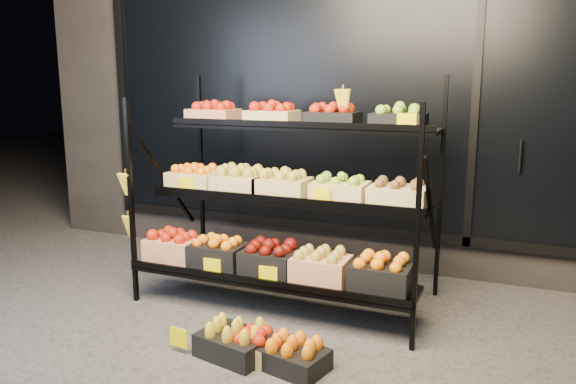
% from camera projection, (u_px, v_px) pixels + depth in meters
% --- Properties ---
extents(ground, '(24.00, 24.00, 0.00)m').
position_uv_depth(ground, '(248.00, 333.00, 3.65)').
color(ground, '#514F4C').
rests_on(ground, ground).
extents(building, '(6.00, 2.08, 3.50)m').
position_uv_depth(building, '(361.00, 67.00, 5.65)').
color(building, '#2D2826').
rests_on(building, ground).
extents(display_rack, '(2.18, 1.02, 1.67)m').
position_uv_depth(display_rack, '(282.00, 197.00, 4.05)').
color(display_rack, black).
rests_on(display_rack, ground).
extents(tag_floor_a, '(0.13, 0.01, 0.12)m').
position_uv_depth(tag_floor_a, '(179.00, 344.00, 3.38)').
color(tag_floor_a, '#EBD100').
rests_on(tag_floor_a, ground).
extents(floor_crate_midleft, '(0.47, 0.39, 0.21)m').
position_uv_depth(floor_crate_midleft, '(235.00, 341.00, 3.33)').
color(floor_crate_midleft, black).
rests_on(floor_crate_midleft, ground).
extents(floor_crate_midright, '(0.37, 0.29, 0.18)m').
position_uv_depth(floor_crate_midright, '(262.00, 346.00, 3.29)').
color(floor_crate_midright, '#D5BD7B').
rests_on(floor_crate_midright, ground).
extents(floor_crate_right, '(0.41, 0.34, 0.19)m').
position_uv_depth(floor_crate_right, '(294.00, 355.00, 3.18)').
color(floor_crate_right, black).
rests_on(floor_crate_right, ground).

